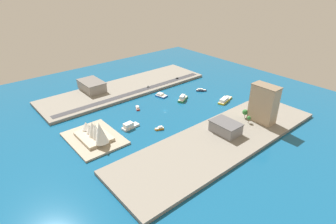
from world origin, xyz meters
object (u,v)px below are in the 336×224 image
patrol_launch_navy (201,90)px  apartment_midrise_tan (264,104)px  sedan_silver (148,87)px  ferry_yellow_fast (225,100)px  catamaran_blue (161,95)px  traffic_light_waterfront (148,87)px  carpark_squat_concrete (92,86)px  suv_black (177,78)px  tugboat_red (138,108)px  ferry_green_doubledeck (183,98)px  water_taxi_orange (159,128)px  warehouse_low_gray (226,127)px  ferry_white_commuter (130,126)px  opera_landmark (95,132)px

patrol_launch_navy → apartment_midrise_tan: 109.91m
sedan_silver → ferry_yellow_fast: bearing=-151.3°
catamaran_blue → traffic_light_waterfront: (21.50, 5.33, 6.21)m
apartment_midrise_tan → carpark_squat_concrete: 225.80m
patrol_launch_navy → suv_black: size_ratio=2.90×
tugboat_red → ferry_green_doubledeck: size_ratio=0.59×
water_taxi_orange → catamaran_blue: 86.92m
ferry_green_doubledeck → apartment_midrise_tan: size_ratio=0.51×
warehouse_low_gray → sedan_silver: warehouse_low_gray is taller
water_taxi_orange → ferry_white_commuter: bearing=44.2°
apartment_midrise_tan → ferry_green_doubledeck: bearing=13.5°
sedan_silver → opera_landmark: bearing=121.9°
catamaran_blue → opera_landmark: bearing=110.3°
ferry_green_doubledeck → ferry_yellow_fast: bearing=-134.3°
opera_landmark → ferry_yellow_fast: bearing=-97.4°
patrol_launch_navy → traffic_light_waterfront: 74.14m
catamaran_blue → sedan_silver: size_ratio=3.26×
ferry_white_commuter → apartment_midrise_tan: size_ratio=0.52×
water_taxi_orange → tugboat_red: bearing=-10.4°
ferry_white_commuter → patrol_launch_navy: 134.31m
carpark_squat_concrete → sedan_silver: size_ratio=7.87×
carpark_squat_concrete → traffic_light_waterfront: (-50.88, -58.91, -2.18)m
warehouse_low_gray → carpark_squat_concrete: bearing=15.5°
traffic_light_waterfront → opera_landmark: opera_landmark is taller
catamaran_blue → warehouse_low_gray: bearing=174.5°
ferry_green_doubledeck → sedan_silver: ferry_green_doubledeck is taller
tugboat_red → warehouse_low_gray: 113.70m
sedan_silver → apartment_midrise_tan: bearing=-166.7°
patrol_launch_navy → catamaran_blue: bearing=67.8°
ferry_white_commuter → catamaran_blue: bearing=-61.0°
water_taxi_orange → warehouse_low_gray: (-52.34, -44.60, 7.94)m
ferry_green_doubledeck → catamaran_blue: (27.72, 13.80, -1.16)m
ferry_green_doubledeck → opera_landmark: size_ratio=0.46×
water_taxi_orange → warehouse_low_gray: warehouse_low_gray is taller
suv_black → ferry_white_commuter: bearing=118.7°
tugboat_red → carpark_squat_concrete: size_ratio=0.31×
warehouse_low_gray → opera_landmark: bearing=54.8°
warehouse_low_gray → sedan_silver: (149.00, -11.71, -5.08)m
ferry_green_doubledeck → ferry_white_commuter: size_ratio=0.99×
water_taxi_orange → apartment_midrise_tan: (-61.95, -93.94, 22.89)m
ferry_white_commuter → warehouse_low_gray: warehouse_low_gray is taller
tugboat_red → ferry_white_commuter: bearing=135.1°
tugboat_red → traffic_light_waterfront: traffic_light_waterfront is taller
ferry_green_doubledeck → carpark_squat_concrete: bearing=37.9°
traffic_light_waterfront → opera_landmark: (-65.11, 112.64, 2.78)m
ferry_green_doubledeck → ferry_yellow_fast: (-37.99, -38.94, -0.53)m
ferry_white_commuter → water_taxi_orange: ferry_white_commuter is taller
carpark_squat_concrete → suv_black: size_ratio=9.02×
ferry_white_commuter → patrol_launch_navy: (21.29, -132.61, -1.14)m
ferry_white_commuter → opera_landmark: size_ratio=0.46×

